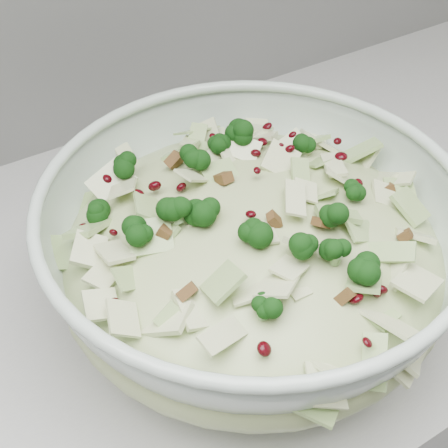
# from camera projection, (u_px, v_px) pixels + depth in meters

# --- Properties ---
(mixing_bowl) EXTENTS (0.42, 0.42, 0.16)m
(mixing_bowl) POSITION_uv_depth(u_px,v_px,m) (252.00, 254.00, 0.58)
(mixing_bowl) COLOR #B6C8BA
(mixing_bowl) RESTS_ON counter
(salad) EXTENTS (0.42, 0.42, 0.16)m
(salad) POSITION_uv_depth(u_px,v_px,m) (253.00, 234.00, 0.57)
(salad) COLOR #B5BF83
(salad) RESTS_ON mixing_bowl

